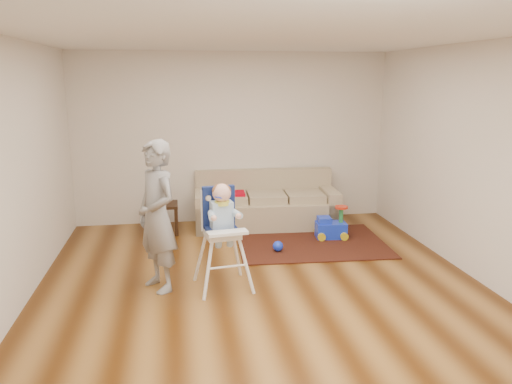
{
  "coord_description": "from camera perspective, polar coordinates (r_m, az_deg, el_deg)",
  "views": [
    {
      "loc": [
        -0.9,
        -5.17,
        2.3
      ],
      "look_at": [
        0.0,
        0.4,
        1.0
      ],
      "focal_mm": 35.0,
      "sensor_mm": 36.0,
      "label": 1
    }
  ],
  "objects": [
    {
      "name": "ride_on_toy",
      "position": [
        7.33,
        8.58,
        -3.39
      ],
      "size": [
        0.46,
        0.34,
        0.47
      ],
      "primitive_type": null,
      "rotation": [
        0.0,
        0.0,
        -0.08
      ],
      "color": "#1939F1",
      "rests_on": "area_rug"
    },
    {
      "name": "room_envelope",
      "position": [
        5.78,
        -0.2,
        8.76
      ],
      "size": [
        5.04,
        5.52,
        2.72
      ],
      "color": "silver",
      "rests_on": "ground"
    },
    {
      "name": "adult",
      "position": [
        5.5,
        -11.24,
        -2.76
      ],
      "size": [
        0.65,
        0.73,
        1.66
      ],
      "primitive_type": "imported",
      "rotation": [
        0.0,
        0.0,
        -1.03
      ],
      "color": "gray",
      "rests_on": "ground"
    },
    {
      "name": "high_chair",
      "position": [
        5.52,
        -3.86,
        -5.27
      ],
      "size": [
        0.62,
        0.62,
        1.2
      ],
      "rotation": [
        0.0,
        0.0,
        0.14
      ],
      "color": "white",
      "rests_on": "ground"
    },
    {
      "name": "sofa",
      "position": [
        7.82,
        1.15,
        -0.89
      ],
      "size": [
        2.25,
        1.02,
        0.85
      ],
      "rotation": [
        0.0,
        0.0,
        -0.06
      ],
      "color": "tan",
      "rests_on": "ground"
    },
    {
      "name": "side_table",
      "position": [
        7.67,
        -10.56,
        -2.95
      ],
      "size": [
        0.45,
        0.45,
        0.45
      ],
      "primitive_type": null,
      "color": "black",
      "rests_on": "ground"
    },
    {
      "name": "ground",
      "position": [
        5.73,
        0.65,
        -10.69
      ],
      "size": [
        5.5,
        5.5,
        0.0
      ],
      "primitive_type": "plane",
      "color": "#482408",
      "rests_on": "ground"
    },
    {
      "name": "toy_ball",
      "position": [
        6.74,
        2.52,
        -6.2
      ],
      "size": [
        0.14,
        0.14,
        0.14
      ],
      "primitive_type": "sphere",
      "color": "#1939F1",
      "rests_on": "area_rug"
    },
    {
      "name": "area_rug",
      "position": [
        7.16,
        6.28,
        -5.77
      ],
      "size": [
        2.14,
        1.65,
        0.02
      ],
      "primitive_type": "cube",
      "rotation": [
        0.0,
        0.0,
        -0.05
      ],
      "color": "black",
      "rests_on": "ground"
    }
  ]
}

